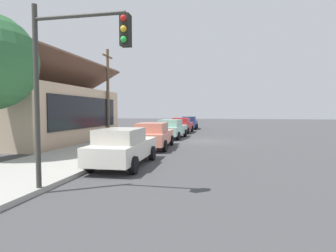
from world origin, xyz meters
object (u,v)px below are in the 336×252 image
utility_pole_wooden (108,92)px  car_coral (153,135)px  car_navy (189,123)px  traffic_light_main (71,67)px  fire_hydrant_red (129,141)px  car_seafoam (172,129)px  car_cherry (182,125)px  car_ivory (123,147)px

utility_pole_wooden → car_coral: bearing=-135.4°
car_navy → traffic_light_main: (-28.22, -0.34, 2.68)m
traffic_light_main → fire_hydrant_red: (9.16, 1.66, -2.99)m
car_navy → car_seafoam: bearing=178.4°
car_coral → fire_hydrant_red: 1.53m
car_navy → traffic_light_main: size_ratio=0.86×
car_coral → traffic_light_main: (-9.71, -0.27, 2.67)m
car_navy → fire_hydrant_red: (-19.06, 1.32, -0.32)m
car_cherry → utility_pole_wooden: utility_pole_wooden is taller
car_seafoam → car_navy: same height
car_ivory → car_navy: (24.13, 0.24, -0.00)m
car_ivory → car_navy: same height
car_cherry → car_coral: bearing=-177.8°
car_coral → car_cherry: bearing=-3.0°
car_seafoam → traffic_light_main: 16.23m
car_seafoam → utility_pole_wooden: size_ratio=0.65×
car_ivory → car_coral: (5.62, 0.16, 0.00)m
car_ivory → car_seafoam: size_ratio=0.96×
car_seafoam → traffic_light_main: traffic_light_main is taller
fire_hydrant_red → car_ivory: bearing=-162.9°
car_seafoam → car_navy: bearing=2.8°
car_cherry → car_navy: (6.31, 0.02, -0.00)m
car_navy → utility_pole_wooden: utility_pole_wooden is taller
car_coral → car_cherry: size_ratio=1.04×
car_ivory → traffic_light_main: traffic_light_main is taller
utility_pole_wooden → fire_hydrant_red: (-6.03, -4.00, -3.43)m
car_seafoam → fire_hydrant_red: 6.98m
car_coral → fire_hydrant_red: bearing=108.3°
car_seafoam → fire_hydrant_red: (-6.84, 1.35, -0.32)m
car_ivory → car_seafoam: bearing=-0.4°
car_seafoam → car_ivory: bearing=-176.3°
car_seafoam → traffic_light_main: bearing=-176.2°
car_seafoam → car_cherry: bearing=2.8°
car_navy → fire_hydrant_red: car_navy is taller
utility_pole_wooden → car_navy: bearing=-22.2°
car_seafoam → car_cherry: (5.90, 0.01, -0.00)m
car_coral → traffic_light_main: bearing=178.3°
car_coral → traffic_light_main: traffic_light_main is taller
car_cherry → car_navy: same height
car_navy → utility_pole_wooden: (-13.03, 5.32, 3.11)m
car_seafoam → utility_pole_wooden: 6.24m
car_seafoam → fire_hydrant_red: bearing=171.5°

